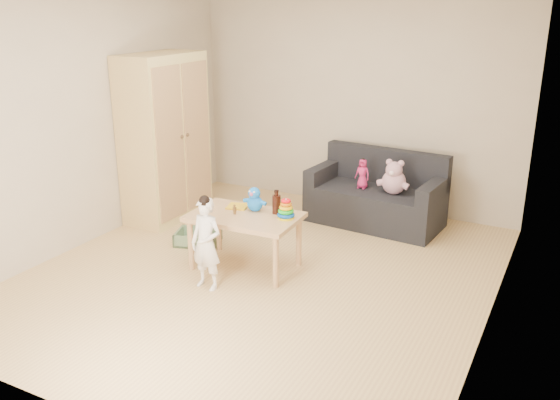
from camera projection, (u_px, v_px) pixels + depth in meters
The scene contains 13 objects.
room at pixel (261, 136), 5.10m from camera, with size 4.50×4.50×4.50m.
wardrobe at pixel (165, 138), 6.68m from camera, with size 0.52×1.04×1.87m, color #E4CF7D.
sofa at pixel (375, 206), 6.67m from camera, with size 1.46×0.73×0.41m, color black.
play_table at pixel (245, 241), 5.55m from camera, with size 1.01×0.64×0.53m, color tan.
storage_bin at pixel (198, 237), 6.17m from camera, with size 0.44×0.33×0.13m, color #688963, non-canonical shape.
toddler at pixel (206, 245), 5.11m from camera, with size 0.30×0.20×0.81m, color white.
pink_bear at pixel (394, 179), 6.40m from camera, with size 0.28×0.24×0.32m, color #D49CB3, non-canonical shape.
doll at pixel (362, 174), 6.58m from camera, with size 0.17×0.11×0.33m, color #D4276B.
ring_stacker at pixel (286, 211), 5.35m from camera, with size 0.16×0.16×0.19m.
brown_bottle at pixel (276, 204), 5.47m from camera, with size 0.08×0.08×0.23m.
blue_plush at pixel (255, 199), 5.54m from camera, with size 0.20×0.15×0.24m, color #1C82FF, non-canonical shape.
wooden_figure at pixel (235, 209), 5.46m from camera, with size 0.04×0.03×0.10m, color brown, non-canonical shape.
yellow_book at pixel (237, 206), 5.67m from camera, with size 0.19×0.19×0.01m, color yellow.
Camera 1 is at (2.46, -4.36, 2.41)m, focal length 38.00 mm.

